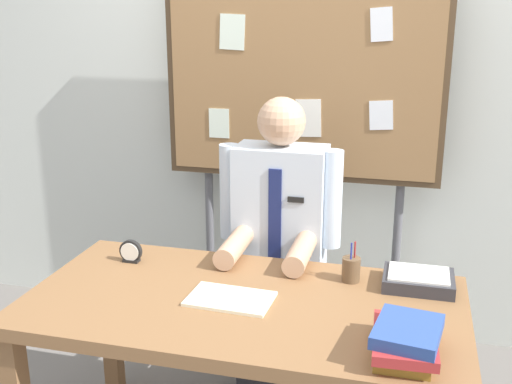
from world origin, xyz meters
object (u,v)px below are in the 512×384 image
Objects in this scene: person at (279,260)px; bulletin_board at (302,79)px; paper_tray at (418,280)px; book_stack at (405,340)px; desk at (243,322)px; pen_holder at (351,269)px; desk_clock at (131,252)px; open_notebook at (230,299)px.

bulletin_board is at bearing 90.01° from person.
person is 0.90m from bulletin_board.
paper_tray is at bearing -53.18° from bulletin_board.
paper_tray is at bearing 86.00° from book_stack.
desk is 1.14× the size of person.
pen_holder is 0.62× the size of paper_tray.
bulletin_board reaches higher than book_stack.
person is 0.68m from desk_clock.
bulletin_board is at bearing 113.44° from book_stack.
person is 0.70× the size of bulletin_board.
person is (0.00, 0.61, -0.01)m from desk.
desk_clock is at bearing -121.98° from bulletin_board.
desk_clock reaches higher than open_notebook.
book_stack is at bearing -66.56° from bulletin_board.
open_notebook is 1.16× the size of paper_tray.
bulletin_board is at bearing 90.00° from desk.
person is 0.52m from pen_holder.
book_stack is 1.20m from desk_clock.
open_notebook is 1.88× the size of pen_holder.
bulletin_board is 6.55× the size of open_notebook.
person reaches higher than paper_tray.
open_notebook reaches higher than desk.
person reaches higher than pen_holder.
bulletin_board is 6.57× the size of book_stack.
desk is at bearing -21.56° from desk_clock.
open_notebook is at bearing -154.57° from desk.
desk is at bearing 157.00° from book_stack.
open_notebook is (-0.04, -0.02, 0.10)m from desk.
desk is 1.32m from bulletin_board.
bulletin_board is at bearing 113.50° from pen_holder.
person is at bearing -89.99° from bulletin_board.
person is 14.67× the size of desk_clock.
desk_clock is (-0.54, -0.87, -0.63)m from bulletin_board.
bulletin_board is at bearing 126.82° from paper_tray.
book_stack reaches higher than desk.
desk_clock is 0.59× the size of pen_holder.
book_stack is 1.00× the size of open_notebook.
person reaches higher than desk.
paper_tray is (1.15, 0.05, -0.01)m from desk_clock.
pen_holder is at bearing 113.34° from book_stack.
bulletin_board reaches higher than pen_holder.
book_stack is 0.51m from paper_tray.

